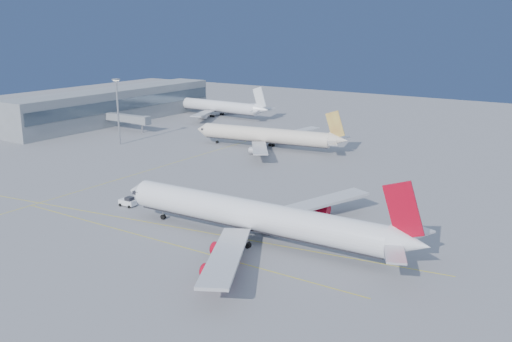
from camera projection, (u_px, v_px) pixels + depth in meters
name	position (u px, v px, depth m)	size (l,w,h in m)	color
ground	(191.00, 219.00, 131.93)	(500.00, 500.00, 0.00)	slate
terminal	(116.00, 105.00, 259.98)	(18.40, 110.00, 15.00)	gray
jet_bridge	(130.00, 119.00, 238.43)	(23.60, 3.60, 6.90)	gray
taxiway_lines	(163.00, 202.00, 144.90)	(118.86, 140.00, 0.02)	#CFC30B
airliner_virgin	(258.00, 217.00, 117.56)	(71.31, 64.11, 17.61)	white
airliner_etihad	(268.00, 136.00, 205.17)	(59.19, 54.18, 15.47)	beige
airliner_third	(218.00, 106.00, 275.94)	(59.46, 54.90, 15.97)	white
pushback_tug	(128.00, 202.00, 141.14)	(4.39, 2.80, 2.42)	white
light_mast	(118.00, 106.00, 209.31)	(2.11, 2.11, 24.37)	gray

